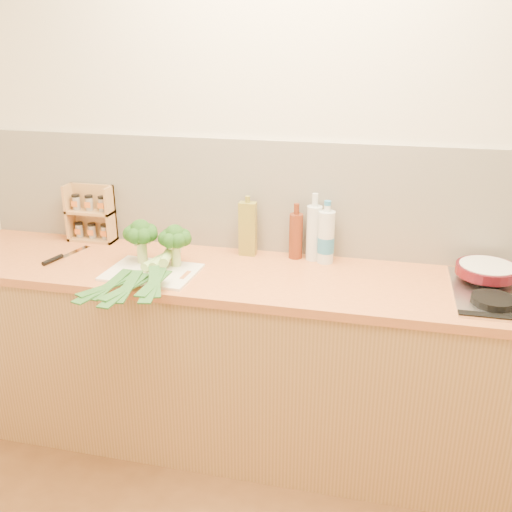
{
  "coord_description": "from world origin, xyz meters",
  "views": [
    {
      "loc": [
        0.42,
        -1.08,
        1.88
      ],
      "look_at": [
        -0.08,
        1.1,
        1.02
      ],
      "focal_mm": 40.0,
      "sensor_mm": 36.0,
      "label": 1
    }
  ],
  "objects_px": {
    "chopping_board": "(152,272)",
    "spice_rack": "(92,216)",
    "skillet": "(488,270)",
    "chefs_knife": "(58,258)"
  },
  "relations": [
    {
      "from": "chopping_board",
      "to": "skillet",
      "type": "xyz_separation_m",
      "value": [
        1.43,
        0.23,
        0.06
      ]
    },
    {
      "from": "spice_rack",
      "to": "chefs_knife",
      "type": "bearing_deg",
      "value": -95.55
    },
    {
      "from": "skillet",
      "to": "chefs_knife",
      "type": "bearing_deg",
      "value": -158.48
    },
    {
      "from": "chefs_knife",
      "to": "skillet",
      "type": "relative_size",
      "value": 0.79
    },
    {
      "from": "chopping_board",
      "to": "spice_rack",
      "type": "relative_size",
      "value": 1.36
    },
    {
      "from": "chopping_board",
      "to": "spice_rack",
      "type": "xyz_separation_m",
      "value": [
        -0.47,
        0.36,
        0.12
      ]
    },
    {
      "from": "skillet",
      "to": "spice_rack",
      "type": "relative_size",
      "value": 1.28
    },
    {
      "from": "chopping_board",
      "to": "chefs_knife",
      "type": "xyz_separation_m",
      "value": [
        -0.5,
        0.06,
        0.0
      ]
    },
    {
      "from": "chopping_board",
      "to": "spice_rack",
      "type": "distance_m",
      "value": 0.6
    },
    {
      "from": "chopping_board",
      "to": "skillet",
      "type": "bearing_deg",
      "value": 12.23
    }
  ]
}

